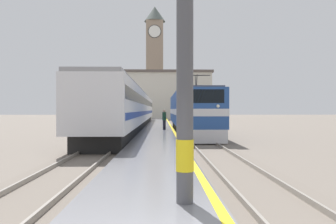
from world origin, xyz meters
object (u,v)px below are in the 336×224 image
object	(u,v)px
locomotive_train	(191,112)
person_on_platform	(164,119)
passenger_train	(134,109)
clock_tower	(155,59)

from	to	relation	value
locomotive_train	person_on_platform	size ratio (longest dim) A/B	10.08
passenger_train	clock_tower	bearing A→B (deg)	88.09
person_on_platform	clock_tower	distance (m)	53.63
person_on_platform	clock_tower	size ratio (longest dim) A/B	0.06
passenger_train	person_on_platform	size ratio (longest dim) A/B	25.06
passenger_train	person_on_platform	world-z (taller)	passenger_train
locomotive_train	clock_tower	xyz separation A→B (m)	(-4.06, 52.94, 12.74)
person_on_platform	clock_tower	xyz separation A→B (m)	(-1.84, 51.91, 13.34)
locomotive_train	clock_tower	distance (m)	54.61
locomotive_train	passenger_train	bearing A→B (deg)	122.93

